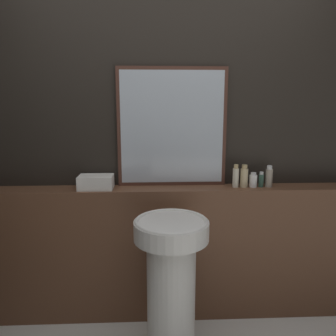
{
  "coord_description": "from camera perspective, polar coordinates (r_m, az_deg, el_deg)",
  "views": [
    {
      "loc": [
        -0.1,
        -1.0,
        1.57
      ],
      "look_at": [
        -0.0,
        1.15,
        1.15
      ],
      "focal_mm": 35.0,
      "sensor_mm": 36.0,
      "label": 1
    }
  ],
  "objects": [
    {
      "name": "hand_soap_bottle",
      "position": [
        2.46,
        17.18,
        -1.5
      ],
      "size": [
        0.05,
        0.05,
        0.16
      ],
      "color": "gray",
      "rests_on": "vanity_counter"
    },
    {
      "name": "lotion_bottle",
      "position": [
        2.42,
        14.61,
        -2.09
      ],
      "size": [
        0.06,
        0.06,
        0.11
      ],
      "color": "white",
      "rests_on": "vanity_counter"
    },
    {
      "name": "towel_stack",
      "position": [
        2.35,
        -12.43,
        -2.41
      ],
      "size": [
        0.24,
        0.16,
        0.09
      ],
      "color": "silver",
      "rests_on": "vanity_counter"
    },
    {
      "name": "body_wash_bottle",
      "position": [
        2.44,
        15.92,
        -2.01
      ],
      "size": [
        0.04,
        0.04,
        0.11
      ],
      "color": "#2D4C3D",
      "rests_on": "vanity_counter"
    },
    {
      "name": "shampoo_bottle",
      "position": [
        2.38,
        11.71,
        -1.5
      ],
      "size": [
        0.04,
        0.04,
        0.17
      ],
      "color": "beige",
      "rests_on": "vanity_counter"
    },
    {
      "name": "conditioner_bottle",
      "position": [
        2.4,
        13.12,
        -1.5
      ],
      "size": [
        0.05,
        0.05,
        0.16
      ],
      "color": "#C6B284",
      "rests_on": "vanity_counter"
    },
    {
      "name": "wall_back",
      "position": [
        2.41,
        -0.14,
        3.43
      ],
      "size": [
        8.0,
        0.06,
        2.5
      ],
      "color": "black",
      "rests_on": "ground_plane"
    },
    {
      "name": "mirror",
      "position": [
        2.35,
        0.71,
        7.05
      ],
      "size": [
        0.78,
        0.03,
        0.84
      ],
      "color": "#47281E",
      "rests_on": "vanity_counter"
    },
    {
      "name": "vanity_counter",
      "position": [
        2.5,
        0.0,
        -14.48
      ],
      "size": [
        2.95,
        0.21,
        0.99
      ],
      "color": "brown",
      "rests_on": "ground_plane"
    },
    {
      "name": "pedestal_sink",
      "position": [
        2.11,
        0.42,
        -18.87
      ],
      "size": [
        0.45,
        0.45,
        0.9
      ],
      "color": "silver",
      "rests_on": "ground_plane"
    }
  ]
}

